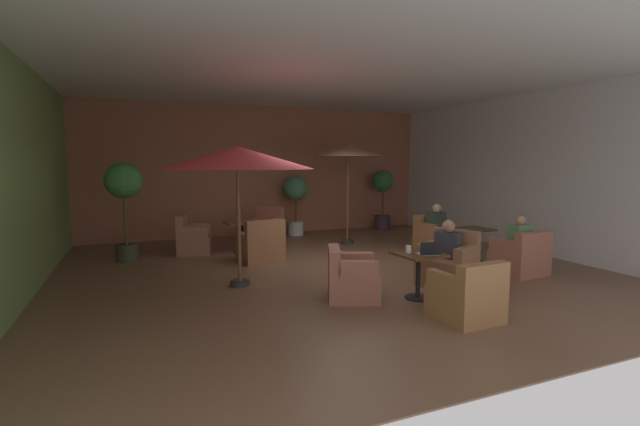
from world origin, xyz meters
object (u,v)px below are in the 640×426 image
object	(u,v)px
potted_tree_mid_left	(383,192)
patron_by_window	(436,220)
potted_tree_left_corner	(296,195)
iced_drink_cup	(408,249)
cafe_table_front_right	(473,238)
patio_umbrella_center_beige	(348,151)
armchair_mid_center_south	(193,239)
armchair_front_right_north	(435,238)
armchair_mid_center_east	(265,231)
armchair_mid_center_north	(261,246)
armchair_front_right_east	(520,258)
armchair_front_left_north	(467,298)
cafe_table_front_left	(418,265)
open_laptop	(429,251)
cafe_table_mid_center	(242,229)
armchair_front_left_south	(351,279)
patron_blue_shirt	(448,241)
patron_with_friend	(520,236)
armchair_front_left_east	(448,265)
potted_tree_mid_right	(124,191)
patio_umbrella_tall_red	(238,158)

from	to	relation	value
potted_tree_mid_left	patron_by_window	world-z (taller)	potted_tree_mid_left
potted_tree_left_corner	iced_drink_cup	xyz separation A→B (m)	(-0.37, -6.06, -0.38)
potted_tree_left_corner	cafe_table_front_right	bearing A→B (deg)	-63.64
cafe_table_front_right	patio_umbrella_center_beige	size ratio (longest dim) A/B	0.28
cafe_table_front_right	armchair_mid_center_south	xyz separation A→B (m)	(-5.18, 3.03, -0.17)
armchair_front_right_north	patio_umbrella_center_beige	size ratio (longest dim) A/B	0.33
cafe_table_front_right	armchair_mid_center_east	xyz separation A→B (m)	(-3.38, 3.57, -0.16)
armchair_mid_center_north	iced_drink_cup	world-z (taller)	armchair_mid_center_north
armchair_front_right_east	potted_tree_left_corner	distance (m)	6.16
armchair_front_left_north	patron_by_window	bearing A→B (deg)	57.80
cafe_table_front_left	open_laptop	distance (m)	0.29
cafe_table_mid_center	cafe_table_front_right	bearing A→B (deg)	-33.94
armchair_front_right_east	potted_tree_left_corner	xyz separation A→B (m)	(-2.30, 5.66, 0.81)
armchair_front_left_north	patio_umbrella_center_beige	xyz separation A→B (m)	(0.97, 5.46, 2.00)
armchair_front_left_south	patron_by_window	size ratio (longest dim) A/B	1.49
cafe_table_front_right	patron_blue_shirt	size ratio (longest dim) A/B	1.09
patron_blue_shirt	iced_drink_cup	xyz separation A→B (m)	(-1.00, -0.35, 0.01)
armchair_front_left_south	cafe_table_mid_center	bearing A→B (deg)	100.22
cafe_table_front_left	armchair_mid_center_south	size ratio (longest dim) A/B	0.79
cafe_table_mid_center	open_laptop	world-z (taller)	open_laptop
iced_drink_cup	cafe_table_mid_center	bearing A→B (deg)	109.40
cafe_table_front_left	armchair_front_right_north	xyz separation A→B (m)	(2.41, 2.78, -0.19)
patio_umbrella_center_beige	armchair_front_left_south	bearing A→B (deg)	-115.43
iced_drink_cup	cafe_table_front_right	bearing A→B (deg)	30.86
cafe_table_front_left	armchair_front_left_south	world-z (taller)	armchair_front_left_south
cafe_table_mid_center	armchair_mid_center_north	distance (m)	1.11
patio_umbrella_center_beige	iced_drink_cup	xyz separation A→B (m)	(-1.14, -4.38, -1.55)
patron_by_window	patron_with_friend	distance (m)	2.24
armchair_front_right_north	cafe_table_mid_center	size ratio (longest dim) A/B	1.07
armchair_front_left_east	armchair_front_right_north	size ratio (longest dim) A/B	1.27
potted_tree_mid_right	cafe_table_mid_center	bearing A→B (deg)	-0.48
potted_tree_mid_left	open_laptop	world-z (taller)	potted_tree_mid_left
armchair_front_left_south	patio_umbrella_tall_red	distance (m)	2.62
open_laptop	armchair_front_right_east	bearing A→B (deg)	14.40
armchair_front_left_north	armchair_front_right_east	xyz separation A→B (m)	(2.50, 1.48, 0.01)
armchair_front_left_east	patron_with_friend	distance (m)	1.67
armchair_front_left_east	patio_umbrella_center_beige	bearing A→B (deg)	88.51
armchair_mid_center_north	patio_umbrella_center_beige	distance (m)	3.40
potted_tree_mid_left	iced_drink_cup	distance (m)	6.88
potted_tree_left_corner	iced_drink_cup	distance (m)	6.08
potted_tree_left_corner	patron_by_window	distance (m)	4.04
armchair_front_left_north	cafe_table_mid_center	size ratio (longest dim) A/B	1.03
patron_by_window	iced_drink_cup	distance (m)	3.69
armchair_front_left_east	potted_tree_mid_right	size ratio (longest dim) A/B	0.52
cafe_table_mid_center	open_laptop	xyz separation A→B (m)	(1.72, -4.57, 0.21)
armchair_front_left_north	armchair_mid_center_east	world-z (taller)	armchair_mid_center_east
patron_with_friend	iced_drink_cup	world-z (taller)	patron_with_friend
potted_tree_left_corner	potted_tree_mid_left	xyz separation A→B (m)	(2.80, 0.04, 0.01)
armchair_front_right_east	iced_drink_cup	distance (m)	2.73
armchair_front_left_north	patio_umbrella_tall_red	world-z (taller)	patio_umbrella_tall_red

